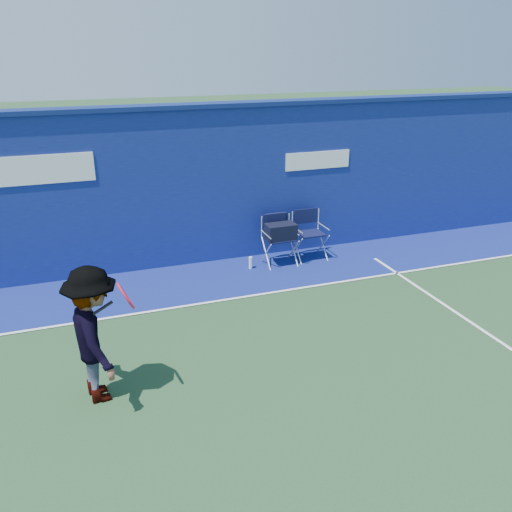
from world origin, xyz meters
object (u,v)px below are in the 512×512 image
object	(u,v)px
directors_chair_left	(280,244)
water_bottle	(251,263)
tennis_player	(94,335)
directors_chair_right	(310,244)

from	to	relation	value
directors_chair_left	water_bottle	size ratio (longest dim) A/B	4.01
tennis_player	directors_chair_left	bearing A→B (deg)	41.38
directors_chair_left	directors_chair_right	bearing A→B (deg)	7.30
directors_chair_right	water_bottle	distance (m)	1.34
directors_chair_right	tennis_player	bearing A→B (deg)	-142.65
water_bottle	tennis_player	world-z (taller)	tennis_player
water_bottle	tennis_player	xyz separation A→B (m)	(-3.09, -3.23, 0.75)
water_bottle	directors_chair_left	bearing A→B (deg)	4.19
directors_chair_left	water_bottle	xyz separation A→B (m)	(-0.63, -0.05, -0.30)
tennis_player	directors_chair_right	bearing A→B (deg)	37.35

